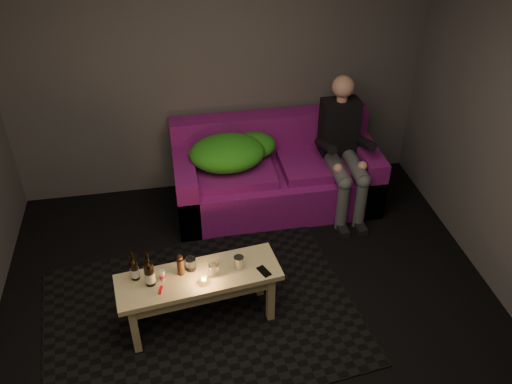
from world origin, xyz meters
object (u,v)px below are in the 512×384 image
beer_bottle_a (134,269)px  person (343,145)px  steel_cup (239,262)px  coffee_table (199,284)px  beer_bottle_b (149,273)px  sofa (275,175)px

beer_bottle_a → person: bearing=32.5°
steel_cup → person: bearing=46.6°
person → coffee_table: person is taller
beer_bottle_a → beer_bottle_b: beer_bottle_b is taller
sofa → beer_bottle_a: (-1.33, -1.40, 0.28)m
sofa → person: (0.62, -0.16, 0.37)m
beer_bottle_b → steel_cup: 0.65m
person → beer_bottle_a: size_ratio=5.22×
sofa → coffee_table: 1.69m
person → beer_bottle_b: size_ratio=4.47×
sofa → steel_cup: (-0.57, -1.42, 0.24)m
person → beer_bottle_a: (-1.94, -1.24, -0.09)m
coffee_table → beer_bottle_a: size_ratio=4.97×
coffee_table → steel_cup: (0.30, 0.03, 0.14)m
sofa → steel_cup: bearing=-112.0°
sofa → beer_bottle_b: sofa is taller
person → coffee_table: size_ratio=1.05×
steel_cup → coffee_table: bearing=-174.7°
sofa → beer_bottle_b: 1.93m
beer_bottle_b → steel_cup: (0.65, 0.05, -0.06)m
sofa → person: size_ratio=1.50×
person → beer_bottle_a: 2.30m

